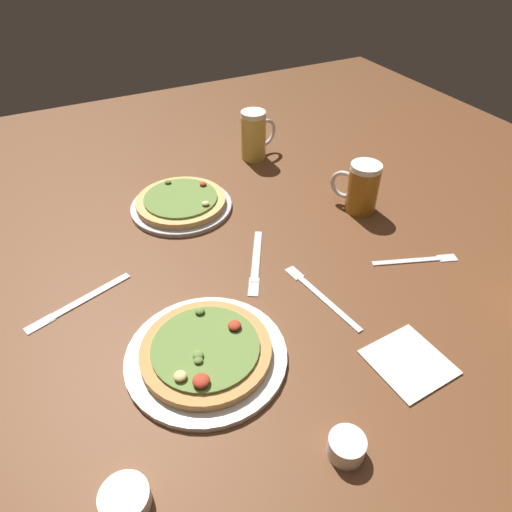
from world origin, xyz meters
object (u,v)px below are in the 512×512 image
Objects in this scene: fork_left at (320,295)px; knife_spare at (256,262)px; pizza_plate_far at (181,203)px; ramekin_butter at (346,447)px; ramekin_sauce at (125,499)px; pizza_plate_near at (206,353)px; beer_mug_pale at (254,135)px; beer_mug_amber at (361,188)px; napkin_folded at (409,362)px; fork_spare at (417,260)px; knife_right at (79,302)px.

knife_spare is at bearing 114.14° from fork_left.
ramekin_butter is (-0.01, -0.78, 0.00)m from pizza_plate_far.
ramekin_butter is (0.33, -0.08, 0.00)m from ramekin_sauce.
pizza_plate_near is 0.30m from knife_spare.
fork_left is (0.49, 0.24, -0.01)m from ramekin_sauce.
ramekin_butter is at bearing -108.58° from beer_mug_pale.
beer_mug_pale reaches higher than ramekin_sauce.
fork_left is (-0.16, -0.64, -0.07)m from beer_mug_pale.
napkin_folded is at bearing -116.15° from beer_mug_amber.
fork_spare is at bearing 17.09° from ramekin_sauce.
ramekin_sauce is 0.45m from knife_right.
pizza_plate_near is 0.82m from beer_mug_pale.
ramekin_butter is at bearing -143.92° from fork_spare.
fork_left is 1.18× the size of fork_spare.
pizza_plate_far is at bearing 132.10° from fork_spare.
pizza_plate_near is at bearing 43.32° from ramekin_sauce.
napkin_folded is 0.59× the size of knife_right.
beer_mug_amber is 0.64× the size of knife_spare.
pizza_plate_far is at bearing 75.26° from pizza_plate_near.
beer_mug_pale is at bearing 63.59° from knife_spare.
ramekin_butter is 0.62m from knife_right.
fork_left is (-0.05, 0.23, -0.00)m from napkin_folded.
knife_spare is (0.21, 0.21, -0.01)m from pizza_plate_near.
pizza_plate_near is 0.30m from ramekin_butter.
ramekin_butter is 0.53m from fork_spare.
fork_left is (0.16, 0.32, -0.02)m from ramekin_butter.
pizza_plate_near is 1.11× the size of pizza_plate_far.
pizza_plate_far is 0.72m from napkin_folded.
fork_left is 0.18m from knife_spare.
pizza_plate_near is at bearing -54.40° from knife_right.
pizza_plate_far is 1.99× the size of napkin_folded.
ramekin_butter is 0.23m from napkin_folded.
fork_spare is (0.42, -0.47, -0.01)m from pizza_plate_far.
fork_spare is at bearing -16.50° from knife_right.
pizza_plate_near reaches higher than fork_spare.
napkin_folded is (0.33, -0.18, -0.01)m from pizza_plate_near.
napkin_folded is at bearing -40.34° from knife_right.
beer_mug_pale reaches higher than beer_mug_amber.
ramekin_sauce is at bearing -162.91° from fork_spare.
beer_mug_amber is at bearing 40.71° from fork_left.
beer_mug_pale reaches higher than pizza_plate_near.
pizza_plate_far is 1.29× the size of knife_spare.
ramekin_butter is (0.13, -0.27, 0.00)m from pizza_plate_near.
knife_spare is at bearing -75.56° from pizza_plate_far.
beer_mug_amber is at bearing 88.04° from fork_spare.
beer_mug_amber reaches higher than ramekin_butter.
fork_left is at bearing 102.49° from napkin_folded.
fork_spare is 0.94× the size of knife_spare.
ramekin_butter is 0.35m from fork_left.
beer_mug_pale is 1.01m from ramekin_butter.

